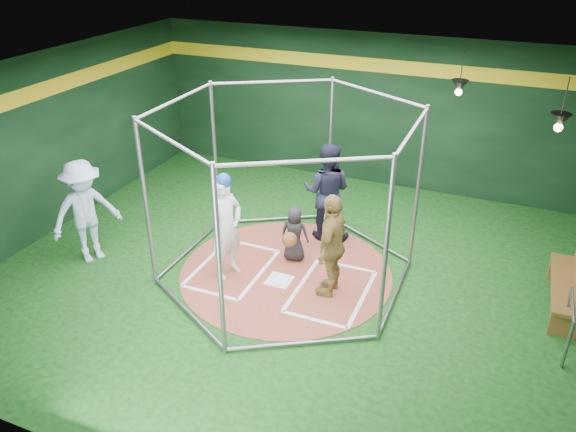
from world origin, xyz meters
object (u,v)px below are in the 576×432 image
at_px(batter_figure, 226,226).
at_px(visitor_leopard, 332,245).
at_px(dugout_bench, 573,279).
at_px(umpire, 327,192).

xyz_separation_m(batter_figure, visitor_leopard, (1.85, 0.18, -0.06)).
relative_size(visitor_leopard, dugout_bench, 0.98).
bearing_deg(umpire, dugout_bench, 163.64).
relative_size(visitor_leopard, umpire, 0.93).
bearing_deg(dugout_bench, batter_figure, -167.29).
height_order(visitor_leopard, dugout_bench, visitor_leopard).
relative_size(batter_figure, dugout_bench, 1.05).
xyz_separation_m(visitor_leopard, dugout_bench, (3.71, 1.07, -0.37)).
bearing_deg(visitor_leopard, batter_figure, -83.44).
xyz_separation_m(batter_figure, dugout_bench, (5.56, 1.25, -0.43)).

